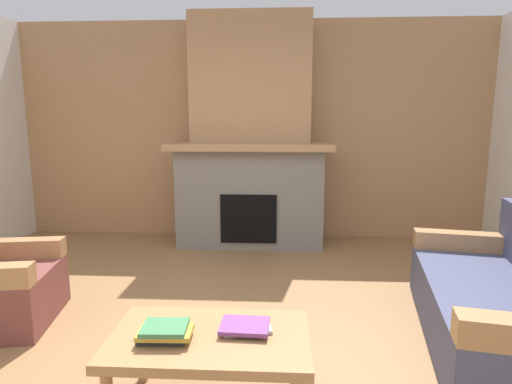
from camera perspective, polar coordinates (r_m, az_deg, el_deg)
name	(u,v)px	position (r m, az deg, el deg)	size (l,w,h in m)	color
ground	(223,360)	(2.85, -4.50, -21.87)	(9.00, 9.00, 0.00)	olive
wall_back_wood_panel	(253,131)	(5.41, -0.46, 8.28)	(6.00, 0.12, 2.70)	tan
fireplace	(251,148)	(5.05, -0.73, 6.05)	(1.90, 0.82, 2.70)	gray
couch	(503,303)	(3.33, 30.56, -12.92)	(1.16, 1.92, 0.85)	#474C6B
coffee_table	(210,345)	(2.26, -6.25, -19.93)	(1.00, 0.60, 0.43)	#A87A4C
book_stack_near_edge	(165,332)	(2.22, -12.31, -18.07)	(0.27, 0.22, 0.08)	#2D2D33
book_stack_center	(246,326)	(2.25, -1.41, -17.77)	(0.27, 0.23, 0.04)	beige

